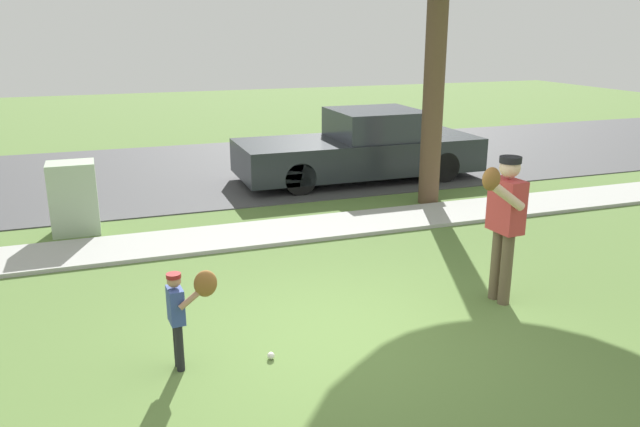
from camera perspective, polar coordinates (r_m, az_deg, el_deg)
name	(u,v)px	position (r m, az deg, el deg)	size (l,w,h in m)	color
ground_plane	(259,238)	(9.93, -5.54, -2.19)	(48.00, 48.00, 0.00)	#567538
sidewalk_strip	(258,234)	(10.02, -5.68, -1.86)	(36.00, 1.20, 0.06)	#A3A39E
road_surface	(205,170)	(14.76, -10.42, 3.89)	(36.00, 6.80, 0.02)	#424244
person_adult	(504,214)	(7.57, 16.40, -0.04)	(0.70, 0.69, 1.78)	brown
person_child	(184,304)	(6.10, -12.23, -8.08)	(0.46, 0.38, 1.03)	black
baseball	(271,356)	(6.43, -4.49, -12.77)	(0.07, 0.07, 0.07)	white
utility_cabinet	(74,198)	(10.71, -21.50, 1.32)	(0.72, 0.56, 1.16)	#9EB293
parked_pickup_dark	(362,149)	(13.60, 3.83, 5.91)	(5.20, 1.95, 1.48)	#23282D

